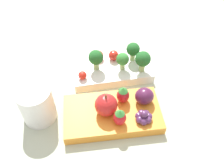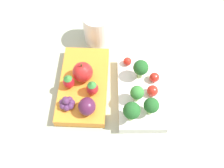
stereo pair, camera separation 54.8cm
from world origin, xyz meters
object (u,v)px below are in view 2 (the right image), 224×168
at_px(broccoli_floret_0, 152,106).
at_px(cherry_tomato_2, 128,61).
at_px(drinking_cup, 97,28).
at_px(cherry_tomato_0, 155,77).
at_px(plum, 87,106).
at_px(broccoli_floret_3, 132,111).
at_px(apple, 83,72).
at_px(bento_box_fruit, 84,85).
at_px(strawberry_0, 69,83).
at_px(broccoli_floret_1, 137,93).
at_px(broccoli_floret_2, 141,68).
at_px(cherry_tomato_1, 153,91).
at_px(bento_box_savoury, 141,93).
at_px(grape_cluster, 67,103).
at_px(strawberry_1, 92,88).

height_order(broccoli_floret_0, cherry_tomato_2, broccoli_floret_0).
bearing_deg(drinking_cup, broccoli_floret_0, 27.85).
height_order(cherry_tomato_0, plum, plum).
bearing_deg(cherry_tomato_0, broccoli_floret_3, -30.80).
bearing_deg(apple, cherry_tomato_0, 88.06).
bearing_deg(cherry_tomato_2, broccoli_floret_3, 1.41).
xyz_separation_m(bento_box_fruit, strawberry_0, (0.02, -0.03, 0.03)).
height_order(broccoli_floret_0, broccoli_floret_1, broccoli_floret_0).
bearing_deg(strawberry_0, cherry_tomato_0, 96.33).
xyz_separation_m(broccoli_floret_2, broccoli_floret_3, (0.11, -0.03, 0.00)).
height_order(broccoli_floret_3, cherry_tomato_1, broccoli_floret_3).
bearing_deg(cherry_tomato_0, drinking_cup, -136.81).
relative_size(bento_box_savoury, cherry_tomato_2, 9.64).
distance_m(apple, grape_cluster, 0.09).
height_order(apple, grape_cluster, apple).
height_order(cherry_tomato_0, drinking_cup, drinking_cup).
bearing_deg(drinking_cup, plum, -3.55).
relative_size(cherry_tomato_2, apple, 0.36).
distance_m(broccoli_floret_0, grape_cluster, 0.19).
bearing_deg(broccoli_floret_2, cherry_tomato_2, -142.19).
distance_m(broccoli_floret_2, strawberry_0, 0.18).
distance_m(bento_box_fruit, strawberry_1, 0.05).
bearing_deg(strawberry_1, bento_box_savoury, 93.21).
relative_size(broccoli_floret_1, apple, 0.84).
bearing_deg(strawberry_0, cherry_tomato_2, 116.78).
bearing_deg(cherry_tomato_0, grape_cluster, -71.24).
bearing_deg(broccoli_floret_1, broccoli_floret_0, 41.79).
distance_m(cherry_tomato_1, drinking_cup, 0.24).
distance_m(bento_box_fruit, apple, 0.04).
relative_size(cherry_tomato_0, cherry_tomato_1, 0.90).
bearing_deg(broccoli_floret_3, cherry_tomato_0, 149.20).
distance_m(strawberry_0, drinking_cup, 0.19).
distance_m(bento_box_savoury, cherry_tomato_2, 0.09).
distance_m(bento_box_fruit, cherry_tomato_2, 0.13).
height_order(cherry_tomato_1, grape_cluster, grape_cluster).
bearing_deg(drinking_cup, cherry_tomato_2, 37.33).
relative_size(strawberry_0, grape_cluster, 1.12).
xyz_separation_m(strawberry_1, plum, (0.05, -0.01, -0.00)).
bearing_deg(broccoli_floret_1, broccoli_floret_2, 169.99).
xyz_separation_m(broccoli_floret_1, grape_cluster, (0.02, -0.16, -0.02)).
bearing_deg(cherry_tomato_1, drinking_cup, -144.56).
bearing_deg(broccoli_floret_3, broccoli_floret_2, 167.19).
bearing_deg(strawberry_1, apple, -149.33).
height_order(broccoli_floret_3, strawberry_1, broccoli_floret_3).
bearing_deg(apple, broccoli_floret_3, 46.50).
height_order(broccoli_floret_2, grape_cluster, broccoli_floret_2).
bearing_deg(broccoli_floret_3, strawberry_1, -126.67).
xyz_separation_m(apple, plum, (0.09, 0.02, -0.01)).
distance_m(apple, drinking_cup, 0.15).
height_order(bento_box_fruit, broccoli_floret_2, broccoli_floret_2).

